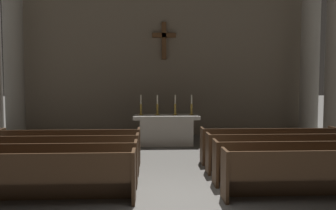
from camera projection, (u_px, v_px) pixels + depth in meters
ground_plane at (179, 201)px, 6.58m from camera, size 80.00×80.00×0.00m
pew_left_row_1 at (35, 178)px, 6.38m from camera, size 3.56×0.50×0.95m
pew_left_row_2 at (50, 165)px, 7.33m from camera, size 3.56×0.50×0.95m
pew_left_row_3 at (61, 155)px, 8.28m from camera, size 3.56×0.50×0.95m
pew_left_row_4 at (71, 147)px, 9.23m from camera, size 3.56×0.50×0.95m
pew_right_row_1 at (319, 174)px, 6.63m from camera, size 3.56×0.50×0.95m
pew_right_row_2 at (298, 162)px, 7.58m from camera, size 3.56×0.50×0.95m
pew_right_row_3 at (282, 153)px, 8.53m from camera, size 3.56×0.50×0.95m
pew_right_row_4 at (268, 145)px, 9.48m from camera, size 3.56×0.50×0.95m
column_left_fourth at (14, 56)px, 12.95m from camera, size 1.03×1.03×6.22m
column_right_fourth at (310, 57)px, 13.47m from camera, size 1.03×1.03×6.22m
altar at (166, 129)px, 12.10m from camera, size 2.20×0.90×1.01m
candlestick_outer_left at (141, 109)px, 12.01m from camera, size 0.16×0.16×0.67m
candlestick_inner_left at (157, 109)px, 12.04m from camera, size 0.16×0.16×0.67m
candlestick_inner_right at (175, 109)px, 12.06m from camera, size 0.16×0.16×0.67m
candlestick_outer_right at (191, 109)px, 12.09m from camera, size 0.16×0.16×0.67m
apse_with_cross at (164, 50)px, 14.17m from camera, size 11.99×0.42×6.71m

